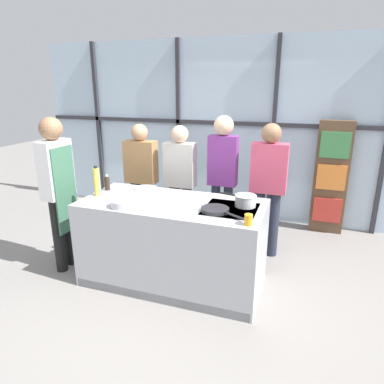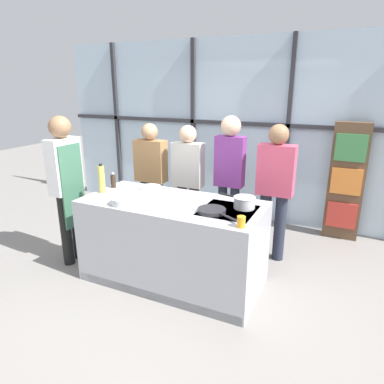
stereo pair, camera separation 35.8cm
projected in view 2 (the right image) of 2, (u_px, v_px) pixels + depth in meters
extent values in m
plane|color=gray|center=(173.00, 279.00, 3.89)|extent=(18.00, 18.00, 0.00)
cube|color=silver|center=(238.00, 132.00, 5.38)|extent=(6.40, 0.04, 2.80)
cube|color=#2D2D33|center=(238.00, 123.00, 5.30)|extent=(6.40, 0.06, 0.06)
cube|color=#2D2D33|center=(117.00, 125.00, 6.27)|extent=(0.06, 0.06, 2.80)
cube|color=#2D2D33|center=(193.00, 130.00, 5.65)|extent=(0.06, 0.06, 2.80)
cube|color=#2D2D33|center=(287.00, 135.00, 5.03)|extent=(0.06, 0.06, 2.80)
cube|color=brown|center=(346.00, 182.00, 4.74)|extent=(0.46, 0.16, 1.65)
cube|color=red|center=(341.00, 215.00, 4.79)|extent=(0.39, 0.03, 0.36)
cube|color=orange|center=(346.00, 181.00, 4.64)|extent=(0.39, 0.03, 0.36)
cube|color=#3D8447|center=(351.00, 148.00, 4.51)|extent=(0.39, 0.03, 0.36)
cube|color=#A8AAB2|center=(173.00, 242.00, 3.75)|extent=(1.93, 0.90, 0.94)
cube|color=black|center=(228.00, 211.00, 3.35)|extent=(0.52, 0.52, 0.01)
cube|color=black|center=(153.00, 296.00, 3.50)|extent=(1.89, 0.03, 0.10)
cylinder|color=#38383D|center=(211.00, 213.00, 3.29)|extent=(0.13, 0.13, 0.01)
cylinder|color=#38383D|center=(236.00, 217.00, 3.19)|extent=(0.13, 0.13, 0.01)
cylinder|color=#38383D|center=(221.00, 205.00, 3.51)|extent=(0.13, 0.13, 0.01)
cylinder|color=#38383D|center=(244.00, 208.00, 3.41)|extent=(0.13, 0.13, 0.01)
cylinder|color=black|center=(76.00, 225.00, 4.26)|extent=(0.13, 0.13, 0.89)
cylinder|color=black|center=(66.00, 230.00, 4.10)|extent=(0.13, 0.13, 0.89)
cube|color=white|center=(64.00, 166.00, 3.95)|extent=(0.18, 0.40, 0.64)
sphere|color=#8C6647|center=(60.00, 127.00, 3.81)|extent=(0.25, 0.25, 0.25)
cube|color=#38664C|center=(73.00, 186.00, 3.98)|extent=(0.02, 0.34, 0.98)
cylinder|color=black|center=(158.00, 209.00, 4.93)|extent=(0.14, 0.14, 0.81)
cylinder|color=black|center=(147.00, 207.00, 5.01)|extent=(0.14, 0.14, 0.81)
cube|color=#A37547|center=(151.00, 161.00, 4.77)|extent=(0.44, 0.20, 0.58)
sphere|color=tan|center=(150.00, 132.00, 4.64)|extent=(0.23, 0.23, 0.23)
cylinder|color=#47382D|center=(194.00, 215.00, 4.70)|extent=(0.13, 0.13, 0.81)
cylinder|color=#47382D|center=(182.00, 213.00, 4.78)|extent=(0.13, 0.13, 0.81)
cube|color=beige|center=(188.00, 165.00, 4.53)|extent=(0.42, 0.19, 0.58)
sphere|color=#D8AD8C|center=(188.00, 134.00, 4.41)|extent=(0.23, 0.23, 0.23)
cylinder|color=#232838|center=(234.00, 219.00, 4.46)|extent=(0.12, 0.12, 0.88)
cylinder|color=#232838|center=(222.00, 217.00, 4.53)|extent=(0.12, 0.12, 0.88)
cube|color=#7A3384|center=(230.00, 162.00, 4.27)|extent=(0.37, 0.16, 0.63)
sphere|color=#D8AD8C|center=(231.00, 126.00, 4.13)|extent=(0.25, 0.25, 0.25)
cylinder|color=#232838|center=(280.00, 228.00, 4.22)|extent=(0.14, 0.14, 0.84)
cylinder|color=#232838|center=(264.00, 225.00, 4.30)|extent=(0.14, 0.14, 0.84)
cube|color=#DB4C6B|center=(276.00, 170.00, 4.05)|extent=(0.43, 0.19, 0.61)
sphere|color=#8C6647|center=(279.00, 134.00, 3.92)|extent=(0.24, 0.24, 0.24)
cylinder|color=#232326|center=(212.00, 211.00, 3.29)|extent=(0.27, 0.27, 0.04)
cylinder|color=#B26B2D|center=(212.00, 209.00, 3.28)|extent=(0.21, 0.21, 0.01)
cylinder|color=#232326|center=(229.00, 217.00, 3.09)|extent=(0.20, 0.13, 0.02)
cylinder|color=silver|center=(244.00, 203.00, 3.39)|extent=(0.21, 0.21, 0.12)
cylinder|color=silver|center=(245.00, 197.00, 3.37)|extent=(0.22, 0.22, 0.01)
cylinder|color=black|center=(227.00, 195.00, 3.50)|extent=(0.19, 0.06, 0.02)
cylinder|color=white|center=(150.00, 187.00, 4.08)|extent=(0.28, 0.28, 0.01)
cylinder|color=silver|center=(123.00, 201.00, 3.51)|extent=(0.25, 0.25, 0.07)
cylinder|color=#4C4C51|center=(123.00, 198.00, 3.50)|extent=(0.21, 0.21, 0.01)
cylinder|color=#E0CC4C|center=(102.00, 179.00, 3.86)|extent=(0.07, 0.07, 0.31)
cylinder|color=black|center=(100.00, 165.00, 3.81)|extent=(0.04, 0.04, 0.02)
cylinder|color=#332319|center=(113.00, 181.00, 4.07)|extent=(0.06, 0.06, 0.15)
sphere|color=#B2B2B7|center=(113.00, 174.00, 4.04)|extent=(0.04, 0.04, 0.04)
cylinder|color=orange|center=(241.00, 222.00, 2.94)|extent=(0.07, 0.07, 0.10)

